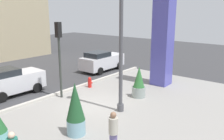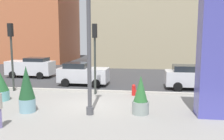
{
  "view_description": "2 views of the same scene",
  "coord_description": "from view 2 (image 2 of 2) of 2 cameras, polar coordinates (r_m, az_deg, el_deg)",
  "views": [
    {
      "loc": [
        -9.84,
        -9.08,
        5.42
      ],
      "look_at": [
        0.88,
        -0.54,
        2.01
      ],
      "focal_mm": 39.86,
      "sensor_mm": 36.0,
      "label": 1
    },
    {
      "loc": [
        2.93,
        -13.05,
        3.93
      ],
      "look_at": [
        1.19,
        -0.26,
        2.07
      ],
      "focal_mm": 39.05,
      "sensor_mm": 36.0,
      "label": 2
    }
  ],
  "objects": [
    {
      "name": "lamp_post",
      "position": [
        11.74,
        -5.42,
        7.12
      ],
      "size": [
        0.44,
        0.44,
        7.61
      ],
      "color": "#4C4C51",
      "rests_on": "ground_plane"
    },
    {
      "name": "car_passing_lane",
      "position": [
        24.09,
        -18.43,
        0.65
      ],
      "size": [
        4.42,
        2.05,
        1.85
      ],
      "color": "silver",
      "rests_on": "ground_plane"
    },
    {
      "name": "fire_hydrant",
      "position": [
        16.01,
        5.13,
        -4.69
      ],
      "size": [
        0.36,
        0.26,
        0.75
      ],
      "color": "red",
      "rests_on": "ground_plane"
    },
    {
      "name": "traffic_light_far_side",
      "position": [
        15.95,
        -4.04,
        5.3
      ],
      "size": [
        0.28,
        0.42,
        4.65
      ],
      "color": "#333833",
      "rests_on": "ground_plane"
    },
    {
      "name": "potted_plant_curbside",
      "position": [
        13.16,
        -19.35,
        -4.3
      ],
      "size": [
        0.82,
        0.82,
        2.39
      ],
      "color": "#7AA8B7",
      "rests_on": "ground_plane"
    },
    {
      "name": "ground_plane",
      "position": [
        17.74,
        -1.98,
        -4.62
      ],
      "size": [
        60.0,
        60.0,
        0.0
      ],
      "primitive_type": "plane",
      "color": "#38383A"
    },
    {
      "name": "car_curb_west",
      "position": [
        19.37,
        -6.87,
        -0.91
      ],
      "size": [
        3.94,
        2.05,
        1.76
      ],
      "color": "silver",
      "rests_on": "ground_plane"
    },
    {
      "name": "plaza_pavement",
      "position": [
        12.08,
        -6.86,
        -10.84
      ],
      "size": [
        18.0,
        10.0,
        0.02
      ],
      "primitive_type": "cube",
      "color": "gray",
      "rests_on": "ground_plane"
    },
    {
      "name": "curb_strip",
      "position": [
        16.87,
        -2.49,
        -5.0
      ],
      "size": [
        18.0,
        0.24,
        0.16
      ],
      "primitive_type": "cube",
      "color": "#B7B2A8",
      "rests_on": "ground_plane"
    },
    {
      "name": "traffic_light_corner",
      "position": [
        18.27,
        -22.5,
        5.24
      ],
      "size": [
        0.28,
        0.42,
        4.72
      ],
      "color": "#333833",
      "rests_on": "ground_plane"
    },
    {
      "name": "potted_plant_mid_plaza",
      "position": [
        12.25,
        6.71,
        -6.27
      ],
      "size": [
        0.85,
        0.85,
        1.96
      ],
      "color": "gray",
      "rests_on": "ground_plane"
    },
    {
      "name": "car_intersection",
      "position": [
        18.74,
        18.63,
        -1.61
      ],
      "size": [
        4.26,
        1.96,
        1.75
      ],
      "color": "silver",
      "rests_on": "ground_plane"
    },
    {
      "name": "art_pillar_blue",
      "position": [
        12.49,
        22.29,
        3.52
      ],
      "size": [
        1.2,
        1.2,
        6.09
      ],
      "primitive_type": "cube",
      "color": "#4C4CAD",
      "rests_on": "ground_plane"
    },
    {
      "name": "potted_plant_near_right",
      "position": [
        16.14,
        -24.62,
        -3.54
      ],
      "size": [
        0.95,
        0.95,
        1.73
      ],
      "color": "#6BB2B2",
      "rests_on": "ground_plane"
    }
  ]
}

